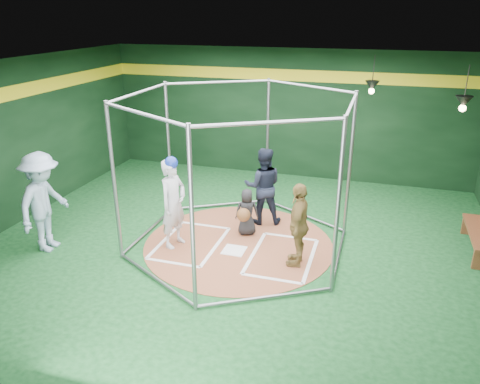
% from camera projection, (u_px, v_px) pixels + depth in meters
% --- Properties ---
extents(room_shell, '(10.10, 9.10, 3.53)m').
position_uv_depth(room_shell, '(239.00, 161.00, 8.82)').
color(room_shell, '#0D3D17').
rests_on(room_shell, ground).
extents(clay_disc, '(3.80, 3.80, 0.01)m').
position_uv_depth(clay_disc, '(239.00, 244.00, 9.46)').
color(clay_disc, '#965336').
rests_on(clay_disc, ground).
extents(home_plate, '(0.43, 0.43, 0.01)m').
position_uv_depth(home_plate, '(234.00, 250.00, 9.18)').
color(home_plate, white).
rests_on(home_plate, clay_disc).
extents(batter_box_left, '(1.17, 1.77, 0.01)m').
position_uv_depth(batter_box_left, '(190.00, 243.00, 9.49)').
color(batter_box_left, white).
rests_on(batter_box_left, clay_disc).
extents(batter_box_right, '(1.17, 1.77, 0.01)m').
position_uv_depth(batter_box_right, '(282.00, 256.00, 8.97)').
color(batter_box_right, white).
rests_on(batter_box_right, clay_disc).
extents(batting_cage, '(4.05, 4.67, 3.00)m').
position_uv_depth(batting_cage, '(238.00, 174.00, 8.91)').
color(batting_cage, gray).
rests_on(batting_cage, ground).
extents(pendant_lamp_near, '(0.34, 0.34, 0.90)m').
position_uv_depth(pendant_lamp_near, '(372.00, 86.00, 11.06)').
color(pendant_lamp_near, black).
rests_on(pendant_lamp_near, room_shell).
extents(pendant_lamp_far, '(0.34, 0.34, 0.90)m').
position_uv_depth(pendant_lamp_far, '(464.00, 102.00, 9.15)').
color(pendant_lamp_far, black).
rests_on(pendant_lamp_far, room_shell).
extents(batter_figure, '(0.58, 0.74, 1.85)m').
position_uv_depth(batter_figure, '(173.00, 202.00, 9.09)').
color(batter_figure, '#BBBBC2').
rests_on(batter_figure, clay_disc).
extents(visitor_leopard, '(0.42, 0.94, 1.59)m').
position_uv_depth(visitor_leopard, '(299.00, 224.00, 8.45)').
color(visitor_leopard, '#AF8F4B').
rests_on(visitor_leopard, clay_disc).
extents(catcher_figure, '(0.56, 0.62, 1.00)m').
position_uv_depth(catcher_figure, '(247.00, 212.00, 9.67)').
color(catcher_figure, black).
rests_on(catcher_figure, clay_disc).
extents(umpire, '(0.98, 0.85, 1.70)m').
position_uv_depth(umpire, '(263.00, 186.00, 10.12)').
color(umpire, black).
rests_on(umpire, clay_disc).
extents(bystander_blue, '(0.78, 1.31, 1.98)m').
position_uv_depth(bystander_blue, '(43.00, 202.00, 8.95)').
color(bystander_blue, '#93ACC3').
rests_on(bystander_blue, ground).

